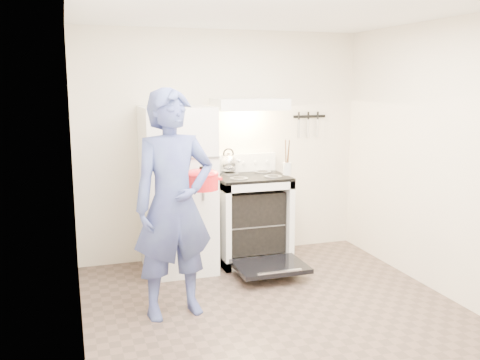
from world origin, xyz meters
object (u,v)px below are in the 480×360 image
object	(u,v)px
person	(174,205)
refrigerator	(178,190)
stove_body	(251,220)
dutch_oven	(201,182)
tea_kettle	(228,161)

from	to	relation	value
person	refrigerator	bearing A→B (deg)	67.86
refrigerator	stove_body	world-z (taller)	refrigerator
stove_body	refrigerator	bearing A→B (deg)	-178.23
refrigerator	dutch_oven	xyz separation A→B (m)	(0.07, -0.73, 0.21)
refrigerator	stove_body	distance (m)	0.90
stove_body	tea_kettle	distance (m)	0.69
stove_body	tea_kettle	xyz separation A→B (m)	(-0.19, 0.22, 0.63)
stove_body	tea_kettle	world-z (taller)	tea_kettle
stove_body	dutch_oven	world-z (taller)	dutch_oven
tea_kettle	dutch_oven	size ratio (longest dim) A/B	0.73
person	tea_kettle	bearing A→B (deg)	47.68
person	stove_body	bearing A→B (deg)	37.28
refrigerator	stove_body	xyz separation A→B (m)	(0.81, 0.02, -0.39)
dutch_oven	refrigerator	bearing A→B (deg)	95.68
tea_kettle	dutch_oven	world-z (taller)	tea_kettle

